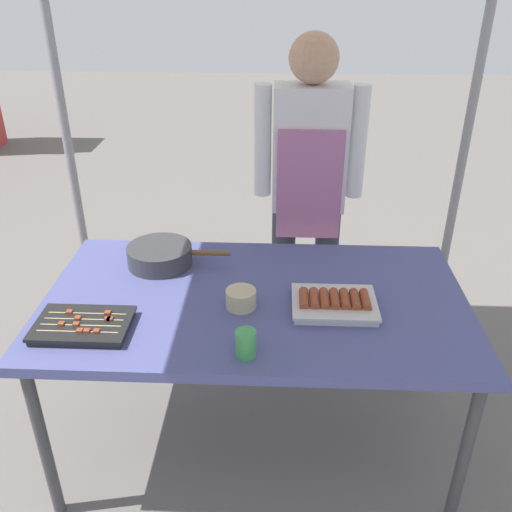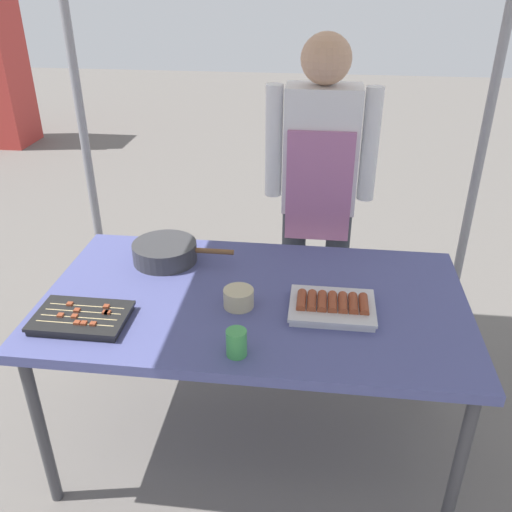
{
  "view_description": "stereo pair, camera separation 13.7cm",
  "coord_description": "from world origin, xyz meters",
  "views": [
    {
      "loc": [
        0.08,
        -1.76,
        1.88
      ],
      "look_at": [
        0.0,
        0.05,
        0.9
      ],
      "focal_mm": 38.5,
      "sensor_mm": 36.0,
      "label": 1
    },
    {
      "loc": [
        0.22,
        -1.75,
        1.88
      ],
      "look_at": [
        0.0,
        0.05,
        0.9
      ],
      "focal_mm": 38.5,
      "sensor_mm": 36.0,
      "label": 2
    }
  ],
  "objects": [
    {
      "name": "cooking_wok",
      "position": [
        -0.41,
        0.24,
        0.79
      ],
      "size": [
        0.43,
        0.27,
        0.08
      ],
      "color": "#38383A",
      "rests_on": "stall_table"
    },
    {
      "name": "vendor_woman",
      "position": [
        0.22,
        0.73,
        0.96
      ],
      "size": [
        0.52,
        0.23,
        1.62
      ],
      "rotation": [
        0.0,
        0.0,
        3.14
      ],
      "color": "#333842",
      "rests_on": "ground"
    },
    {
      "name": "tray_meat_skewers",
      "position": [
        -0.58,
        -0.24,
        0.77
      ],
      "size": [
        0.33,
        0.22,
        0.04
      ],
      "color": "black",
      "rests_on": "stall_table"
    },
    {
      "name": "drink_cup_near_edge",
      "position": [
        -0.01,
        -0.35,
        0.8
      ],
      "size": [
        0.07,
        0.07,
        0.09
      ],
      "primitive_type": "cylinder",
      "color": "#3F994C",
      "rests_on": "stall_table"
    },
    {
      "name": "condiment_bowl",
      "position": [
        -0.05,
        -0.07,
        0.78
      ],
      "size": [
        0.11,
        0.11,
        0.07
      ],
      "primitive_type": "cylinder",
      "color": "#BFB28C",
      "rests_on": "stall_table"
    },
    {
      "name": "stall_table",
      "position": [
        0.0,
        0.0,
        0.7
      ],
      "size": [
        1.6,
        0.9,
        0.75
      ],
      "color": "#4C518C",
      "rests_on": "ground"
    },
    {
      "name": "ground_plane",
      "position": [
        0.0,
        0.0,
        0.0
      ],
      "size": [
        18.0,
        18.0,
        0.0
      ],
      "primitive_type": "plane",
      "color": "#66605B"
    },
    {
      "name": "tray_grilled_sausages",
      "position": [
        0.29,
        -0.06,
        0.77
      ],
      "size": [
        0.31,
        0.24,
        0.05
      ],
      "color": "silver",
      "rests_on": "stall_table"
    }
  ]
}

